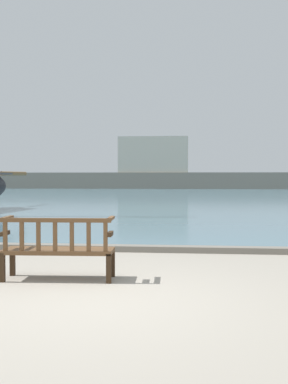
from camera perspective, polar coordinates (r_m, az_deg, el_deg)
The scene contains 5 objects.
ground_plane at distance 6.05m, azimuth -6.31°, elevation -12.62°, with size 160.00×160.00×0.00m, color gray.
harbor_water at distance 49.76m, azimuth 4.36°, elevation 0.15°, with size 100.00×80.00×0.08m, color slate.
quay_edge_kerb at distance 9.76m, azimuth -1.54°, elevation -6.69°, with size 40.00×0.30×0.12m, color slate.
park_bench at distance 7.16m, azimuth -10.14°, elevation -6.53°, with size 1.62×0.60×0.92m.
far_breakwater at distance 56.75m, azimuth 3.84°, elevation 1.95°, with size 57.62×2.40×6.21m.
Camera 1 is at (1.23, -5.72, 1.51)m, focal length 45.00 mm.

